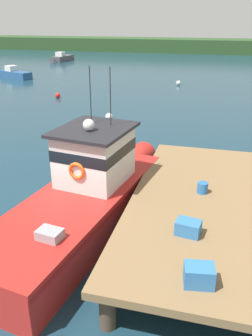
{
  "coord_description": "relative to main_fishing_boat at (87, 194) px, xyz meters",
  "views": [
    {
      "loc": [
        4.02,
        -9.47,
        6.16
      ],
      "look_at": [
        1.2,
        1.25,
        1.4
      ],
      "focal_mm": 37.64,
      "sensor_mm": 36.0,
      "label": 1
    }
  ],
  "objects": [
    {
      "name": "ground_plane",
      "position": [
        -0.29,
        0.2,
        -1.01
      ],
      "size": [
        200.0,
        200.0,
        0.0
      ],
      "primitive_type": "plane",
      "color": "#193847"
    },
    {
      "name": "dock",
      "position": [
        4.51,
        0.2,
        0.07
      ],
      "size": [
        6.0,
        9.0,
        1.2
      ],
      "color": "#4C3D2D",
      "rests_on": "ground"
    },
    {
      "name": "main_fishing_boat",
      "position": [
        0.0,
        0.0,
        0.0
      ],
      "size": [
        3.7,
        9.96,
        4.8
      ],
      "color": "red",
      "rests_on": "ground"
    },
    {
      "name": "crate_stack_near_edge",
      "position": [
        3.34,
        -1.73,
        0.37
      ],
      "size": [
        0.66,
        0.53,
        0.36
      ],
      "primitive_type": "cube",
      "rotation": [
        0.0,
        0.0,
        -0.15
      ],
      "color": "#3370B2",
      "rests_on": "dock"
    },
    {
      "name": "crate_stack_mid_dock",
      "position": [
        3.72,
        -3.48,
        0.41
      ],
      "size": [
        0.66,
        0.53,
        0.43
      ],
      "primitive_type": "cube",
      "rotation": [
        0.0,
        0.0,
        0.16
      ],
      "color": "#3370B2",
      "rests_on": "dock"
    },
    {
      "name": "bait_bucket",
      "position": [
        3.55,
        0.63,
        0.36
      ],
      "size": [
        0.32,
        0.32,
        0.34
      ],
      "primitive_type": "cylinder",
      "color": "#2866B2",
      "rests_on": "dock"
    },
    {
      "name": "moored_boat_off_the_point",
      "position": [
        -18.27,
        25.86,
        -0.57
      ],
      "size": [
        5.02,
        2.82,
        1.28
      ],
      "color": "#285184",
      "rests_on": "ground"
    },
    {
      "name": "moored_boat_near_channel",
      "position": [
        -19.69,
        41.67,
        -0.53
      ],
      "size": [
        1.84,
        5.52,
        1.38
      ],
      "color": "#4C4C51",
      "rests_on": "ground"
    },
    {
      "name": "mooring_buoy_inshore",
      "position": [
        -2.97,
        11.9,
        -0.77
      ],
      "size": [
        0.48,
        0.48,
        0.48
      ],
      "primitive_type": "sphere",
      "color": "silver",
      "rests_on": "ground"
    },
    {
      "name": "mooring_buoy_spare_mooring",
      "position": [
        -0.19,
        25.9,
        -0.79
      ],
      "size": [
        0.44,
        0.44,
        0.44
      ],
      "primitive_type": "sphere",
      "color": "silver",
      "rests_on": "ground"
    },
    {
      "name": "mooring_buoy_channel_marker",
      "position": [
        -1.9,
        9.17,
        -0.83
      ],
      "size": [
        0.35,
        0.35,
        0.35
      ],
      "primitive_type": "sphere",
      "color": "red",
      "rests_on": "ground"
    },
    {
      "name": "mooring_buoy_outer",
      "position": [
        -9.12,
        17.38,
        -0.79
      ],
      "size": [
        0.44,
        0.44,
        0.44
      ],
      "primitive_type": "sphere",
      "color": "red",
      "rests_on": "ground"
    },
    {
      "name": "far_shoreline",
      "position": [
        -0.29,
        62.2,
        0.19
      ],
      "size": [
        120.0,
        8.0,
        2.4
      ],
      "primitive_type": "cube",
      "color": "#284723",
      "rests_on": "ground"
    }
  ]
}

